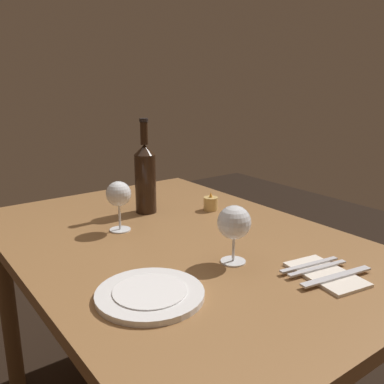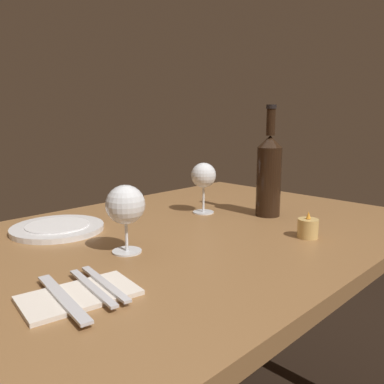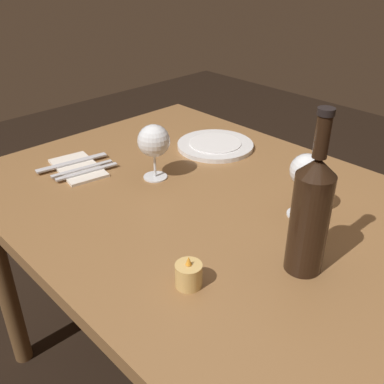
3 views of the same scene
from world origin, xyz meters
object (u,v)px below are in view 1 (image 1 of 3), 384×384
wine_glass_right (234,223)px  fork_outer (309,265)px  wine_glass_left (119,195)px  dinner_plate (150,294)px  table_knife (337,276)px  fork_inner (318,268)px  votive_candle (211,204)px  folded_napkin (326,274)px  wine_bottle (145,177)px

wine_glass_right → fork_outer: bearing=41.8°
wine_glass_left → wine_glass_right: size_ratio=1.03×
dinner_plate → fork_outer: bearing=73.8°
dinner_plate → fork_outer: size_ratio=1.34×
fork_outer → table_knife: size_ratio=0.85×
fork_inner → table_knife: size_ratio=0.85×
wine_glass_right → votive_candle: wine_glass_right is taller
wine_glass_left → dinner_plate: wine_glass_left is taller
votive_candle → fork_outer: bearing=-11.4°
wine_glass_left → fork_outer: wine_glass_left is taller
folded_napkin → table_knife: table_knife is taller
folded_napkin → wine_bottle: bearing=-172.4°
dinner_plate → table_knife: 0.44m
wine_glass_right → table_knife: (0.22, 0.13, -0.10)m
wine_bottle → dinner_plate: (0.53, -0.30, -0.12)m
wine_glass_right → votive_candle: bearing=148.5°
table_knife → dinner_plate: bearing=-116.2°
fork_inner → fork_outer: 0.02m
votive_candle → wine_bottle: bearing=-120.8°
fork_outer → table_knife: (0.08, 0.00, 0.00)m
folded_napkin → wine_glass_right: bearing=-146.5°
wine_bottle → fork_outer: size_ratio=1.84×
votive_candle → folded_napkin: bearing=-10.5°
folded_napkin → fork_inner: (-0.02, 0.00, 0.01)m
wine_glass_left → wine_glass_right: bearing=18.1°
table_knife → votive_candle: bearing=170.0°
dinner_plate → fork_outer: 0.41m
wine_glass_left → wine_glass_right: 0.41m
votive_candle → fork_inner: (0.55, -0.11, -0.01)m
wine_glass_right → fork_inner: wine_glass_right is taller
wine_glass_right → folded_napkin: (0.19, 0.13, -0.10)m
wine_bottle → fork_outer: wine_bottle is taller
dinner_plate → fork_outer: dinner_plate is taller
wine_glass_left → votive_candle: size_ratio=2.36×
wine_bottle → wine_glass_right: bearing=-4.0°
wine_glass_right → fork_inner: bearing=37.3°
wine_glass_right → dinner_plate: bearing=-84.1°
dinner_plate → wine_glass_left: bearing=161.2°
votive_candle → dinner_plate: 0.65m
folded_napkin → dinner_plate: bearing=-112.7°
wine_glass_right → dinner_plate: wine_glass_right is taller
wine_glass_left → fork_inner: (0.56, 0.26, -0.10)m
folded_napkin → fork_inner: bearing=180.0°
votive_candle → folded_napkin: (0.58, -0.11, -0.02)m
wine_glass_right → table_knife: bearing=29.8°
wine_glass_left → dinner_plate: 0.45m
fork_inner → table_knife: (0.06, 0.00, 0.00)m
fork_inner → votive_candle: bearing=169.1°
wine_bottle → table_knife: 0.74m
wine_glass_left → fork_outer: 0.60m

